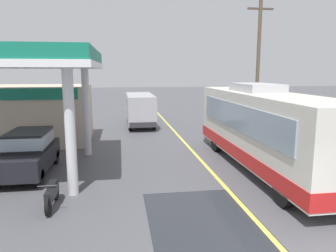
% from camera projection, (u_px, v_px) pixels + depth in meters
% --- Properties ---
extents(ground, '(120.00, 120.00, 0.00)m').
position_uv_depth(ground, '(168.00, 124.00, 25.78)').
color(ground, '#4C4C51').
extents(lane_divider_stripe, '(0.16, 50.00, 0.01)m').
position_uv_depth(lane_divider_stripe, '(179.00, 137.00, 20.91)').
color(lane_divider_stripe, '#D8CC4C').
rests_on(lane_divider_stripe, ground).
extents(wet_puddle_patch, '(3.19, 5.22, 0.01)m').
position_uv_depth(wet_puddle_patch, '(207.00, 226.00, 8.82)').
color(wet_puddle_patch, '#26282D').
rests_on(wet_puddle_patch, ground).
extents(coach_bus_main, '(2.60, 11.04, 3.69)m').
position_uv_depth(coach_bus_main, '(264.00, 130.00, 13.81)').
color(coach_bus_main, silver).
rests_on(coach_bus_main, ground).
extents(gas_station_roadside, '(9.10, 11.95, 5.10)m').
position_uv_depth(gas_station_roadside, '(17.00, 102.00, 16.88)').
color(gas_station_roadside, '#147259').
rests_on(gas_station_roadside, ground).
extents(car_at_pump, '(1.70, 4.20, 1.82)m').
position_uv_depth(car_at_pump, '(29.00, 150.00, 13.16)').
color(car_at_pump, black).
rests_on(car_at_pump, ground).
extents(minibus_opposing_lane, '(2.04, 6.13, 2.44)m').
position_uv_depth(minibus_opposing_lane, '(140.00, 107.00, 25.00)').
color(minibus_opposing_lane, '#A5A5AD').
rests_on(minibus_opposing_lane, ground).
extents(motorcycle_parked_forecourt, '(0.55, 1.80, 0.92)m').
position_uv_depth(motorcycle_parked_forecourt, '(52.00, 194.00, 10.02)').
color(motorcycle_parked_forecourt, black).
rests_on(motorcycle_parked_forecourt, ground).
extents(utility_pole_roadside, '(1.80, 0.24, 8.95)m').
position_uv_depth(utility_pole_roadside, '(258.00, 65.00, 21.91)').
color(utility_pole_roadside, brown).
rests_on(utility_pole_roadside, ground).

